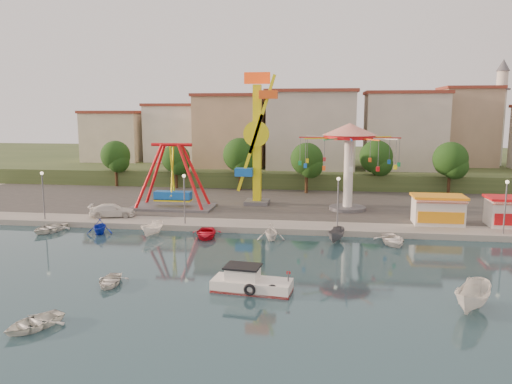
% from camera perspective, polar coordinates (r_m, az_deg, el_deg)
% --- Properties ---
extents(ground, '(200.00, 200.00, 0.00)m').
position_cam_1_polar(ground, '(39.83, -2.10, -8.98)').
color(ground, '#15333A').
rests_on(ground, ground).
extents(quay_deck, '(200.00, 100.00, 0.60)m').
position_cam_1_polar(quay_deck, '(100.19, 4.11, 2.33)').
color(quay_deck, '#9E998E').
rests_on(quay_deck, ground).
extents(asphalt_pad, '(90.00, 28.00, 0.01)m').
position_cam_1_polar(asphalt_pad, '(68.59, 2.28, -0.65)').
color(asphalt_pad, '#4C4944').
rests_on(asphalt_pad, quay_deck).
extents(hill_terrace, '(200.00, 60.00, 3.00)m').
position_cam_1_polar(hill_terrace, '(105.01, 4.30, 3.31)').
color(hill_terrace, '#384C26').
rests_on(hill_terrace, ground).
extents(pirate_ship_ride, '(10.00, 5.00, 8.00)m').
position_cam_1_polar(pirate_ship_ride, '(61.46, -9.52, 1.63)').
color(pirate_ship_ride, '#59595E').
rests_on(pirate_ship_ride, quay_deck).
extents(kamikaze_tower, '(4.22, 3.10, 16.50)m').
position_cam_1_polar(kamikaze_tower, '(62.60, 0.25, 5.76)').
color(kamikaze_tower, '#59595E').
rests_on(kamikaze_tower, quay_deck).
extents(wave_swinger, '(11.60, 11.60, 10.40)m').
position_cam_1_polar(wave_swinger, '(60.28, 10.60, 5.08)').
color(wave_swinger, '#59595E').
rests_on(wave_swinger, quay_deck).
extents(booth_left, '(5.40, 3.78, 3.08)m').
position_cam_1_polar(booth_left, '(55.97, 20.08, -1.89)').
color(booth_left, white).
rests_on(booth_left, quay_deck).
extents(lamp_post_0, '(0.14, 0.14, 5.00)m').
position_cam_1_polar(lamp_post_0, '(59.59, -23.12, -0.50)').
color(lamp_post_0, '#59595E').
rests_on(lamp_post_0, quay_deck).
extents(lamp_post_1, '(0.14, 0.14, 5.00)m').
position_cam_1_polar(lamp_post_1, '(53.16, -8.17, -0.95)').
color(lamp_post_1, '#59595E').
rests_on(lamp_post_1, quay_deck).
extents(lamp_post_2, '(0.14, 0.14, 5.00)m').
position_cam_1_polar(lamp_post_2, '(51.11, 9.33, -1.39)').
color(lamp_post_2, '#59595E').
rests_on(lamp_post_2, quay_deck).
extents(lamp_post_3, '(0.14, 0.14, 5.00)m').
position_cam_1_polar(lamp_post_3, '(53.95, 26.58, -1.70)').
color(lamp_post_3, '#59595E').
rests_on(lamp_post_3, quay_deck).
extents(tree_0, '(4.60, 4.60, 7.19)m').
position_cam_1_polar(tree_0, '(81.37, -15.77, 4.04)').
color(tree_0, '#382314').
rests_on(tree_0, quay_deck).
extents(tree_1, '(4.35, 4.35, 6.80)m').
position_cam_1_polar(tree_1, '(77.23, -9.15, 3.80)').
color(tree_1, '#382314').
rests_on(tree_1, quay_deck).
extents(tree_2, '(5.02, 5.02, 7.85)m').
position_cam_1_polar(tree_2, '(74.41, -1.86, 4.26)').
color(tree_2, '#382314').
rests_on(tree_2, quay_deck).
extents(tree_3, '(4.68, 4.68, 7.32)m').
position_cam_1_polar(tree_3, '(71.97, 5.83, 3.76)').
color(tree_3, '#382314').
rests_on(tree_3, quay_deck).
extents(tree_4, '(4.86, 4.86, 7.60)m').
position_cam_1_polar(tree_4, '(75.24, 13.57, 3.93)').
color(tree_4, '#382314').
rests_on(tree_4, quay_deck).
extents(tree_5, '(4.83, 4.83, 7.54)m').
position_cam_1_polar(tree_5, '(75.10, 21.33, 3.52)').
color(tree_5, '#382314').
rests_on(tree_5, quay_deck).
extents(building_0, '(9.26, 9.53, 11.87)m').
position_cam_1_polar(building_0, '(92.48, -17.81, 6.70)').
color(building_0, beige).
rests_on(building_0, hill_terrace).
extents(building_1, '(12.33, 9.01, 8.63)m').
position_cam_1_polar(building_1, '(93.06, -9.59, 6.03)').
color(building_1, silver).
rests_on(building_1, hill_terrace).
extents(building_2, '(11.95, 9.28, 11.23)m').
position_cam_1_polar(building_2, '(90.49, -1.49, 6.89)').
color(building_2, tan).
rests_on(building_2, hill_terrace).
extents(building_3, '(12.59, 10.50, 9.20)m').
position_cam_1_polar(building_3, '(86.17, 7.30, 6.01)').
color(building_3, beige).
rests_on(building_3, hill_terrace).
extents(building_4, '(10.75, 9.23, 9.24)m').
position_cam_1_polar(building_4, '(90.41, 15.94, 5.90)').
color(building_4, beige).
rests_on(building_4, hill_terrace).
extents(building_5, '(12.77, 10.96, 11.21)m').
position_cam_1_polar(building_5, '(91.33, 24.46, 6.07)').
color(building_5, tan).
rests_on(building_5, hill_terrace).
extents(minaret, '(2.80, 2.80, 18.00)m').
position_cam_1_polar(minaret, '(95.81, 26.11, 8.44)').
color(minaret, silver).
rests_on(minaret, hill_terrace).
extents(cabin_motorboat, '(5.74, 2.71, 1.95)m').
position_cam_1_polar(cabin_motorboat, '(35.46, -0.70, -10.43)').
color(cabin_motorboat, white).
rests_on(cabin_motorboat, ground).
extents(rowboat_a, '(2.61, 3.39, 0.65)m').
position_cam_1_polar(rowboat_a, '(38.09, -16.38, -9.72)').
color(rowboat_a, silver).
rests_on(rowboat_a, ground).
extents(rowboat_b, '(3.86, 4.33, 0.74)m').
position_cam_1_polar(rowboat_b, '(32.52, -24.13, -13.46)').
color(rowboat_b, white).
rests_on(rowboat_b, ground).
extents(skiff, '(3.77, 4.90, 1.79)m').
position_cam_1_polar(skiff, '(34.80, 23.59, -10.98)').
color(skiff, silver).
rests_on(skiff, ground).
extents(van, '(5.36, 3.26, 1.45)m').
position_cam_1_polar(van, '(58.56, -16.10, -2.04)').
color(van, white).
rests_on(van, quay_deck).
extents(moored_boat_0, '(3.97, 4.78, 0.85)m').
position_cam_1_polar(moored_boat_0, '(56.20, -22.55, -3.80)').
color(moored_boat_0, silver).
rests_on(moored_boat_0, ground).
extents(moored_boat_1, '(3.25, 3.53, 1.56)m').
position_cam_1_polar(moored_boat_1, '(53.54, -17.43, -3.75)').
color(moored_boat_1, '#162FC0').
rests_on(moored_boat_1, ground).
extents(moored_boat_2, '(1.98, 3.71, 1.36)m').
position_cam_1_polar(moored_boat_2, '(51.43, -11.76, -4.16)').
color(moored_boat_2, white).
rests_on(moored_boat_2, ground).
extents(moored_boat_3, '(3.66, 4.62, 0.86)m').
position_cam_1_polar(moored_boat_3, '(49.92, -5.75, -4.71)').
color(moored_boat_3, red).
rests_on(moored_boat_3, ground).
extents(moored_boat_4, '(3.09, 3.44, 1.61)m').
position_cam_1_polar(moored_boat_4, '(48.73, 1.72, -4.56)').
color(moored_boat_4, white).
rests_on(moored_boat_4, ground).
extents(moored_boat_5, '(2.22, 3.74, 1.36)m').
position_cam_1_polar(moored_boat_5, '(48.50, 9.17, -4.90)').
color(moored_boat_5, slate).
rests_on(moored_boat_5, ground).
extents(moored_boat_6, '(3.58, 4.57, 0.86)m').
position_cam_1_polar(moored_boat_6, '(48.97, 15.33, -5.28)').
color(moored_boat_6, white).
rests_on(moored_boat_6, ground).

